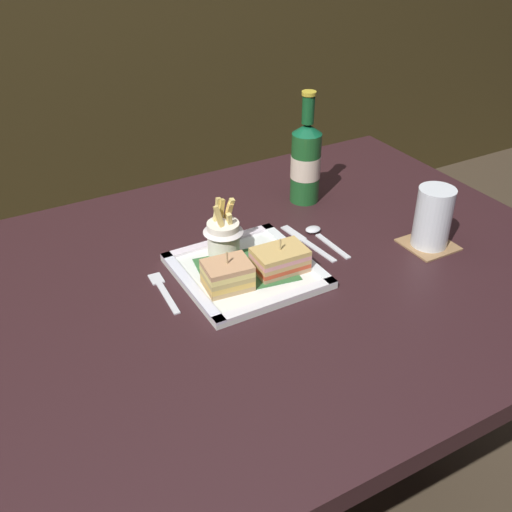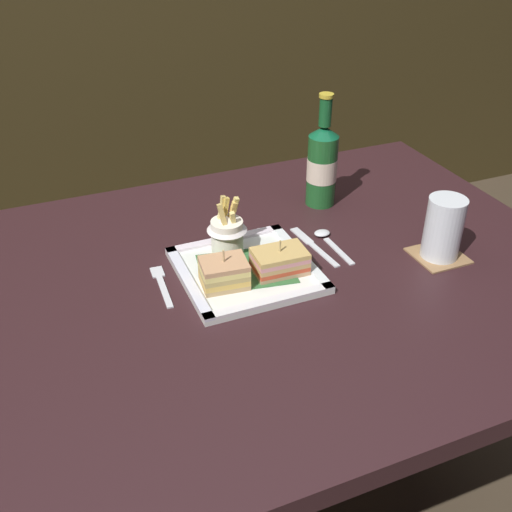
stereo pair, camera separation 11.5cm
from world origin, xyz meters
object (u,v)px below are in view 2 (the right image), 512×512
fries_cup (227,230)px  beer_bottle (322,164)px  sandwich_half_left (224,273)px  sandwich_half_right (280,261)px  square_plate (246,270)px  dining_table (266,311)px  water_glass (443,232)px  spoon (327,238)px  fork (162,284)px  knife (312,245)px

fries_cup → beer_bottle: 0.32m
sandwich_half_left → sandwich_half_right: (0.11, 0.00, -0.00)m
square_plate → sandwich_half_left: sandwich_half_left is taller
dining_table → water_glass: bearing=-12.8°
dining_table → sandwich_half_right: bearing=-38.3°
fries_cup → dining_table: bearing=-62.5°
square_plate → beer_bottle: beer_bottle is taller
sandwich_half_left → water_glass: (0.44, -0.06, 0.02)m
spoon → fork: bearing=-176.3°
spoon → fries_cup: bearing=174.0°
sandwich_half_right → fork: sandwich_half_right is taller
knife → water_glass: bearing=-32.3°
fries_cup → knife: fries_cup is taller
sandwich_half_left → knife: size_ratio=0.53×
fries_cup → water_glass: water_glass is taller
sandwich_half_right → water_glass: size_ratio=0.82×
fries_cup → knife: (0.18, -0.03, -0.06)m
dining_table → square_plate: square_plate is taller
sandwich_half_left → beer_bottle: (0.33, 0.24, 0.06)m
fork → knife: 0.33m
dining_table → knife: (0.13, 0.06, 0.09)m
dining_table → sandwich_half_left: (-0.09, -0.02, 0.13)m
dining_table → spoon: (0.17, 0.07, 0.10)m
sandwich_half_right → square_plate: bearing=150.2°
fork → water_glass: bearing=-12.5°
water_glass → spoon: water_glass is taller
fork → spoon: 0.37m
sandwich_half_right → water_glass: (0.33, -0.06, 0.03)m
sandwich_half_left → fork: size_ratio=0.66×
water_glass → spoon: 0.24m
square_plate → water_glass: (0.38, -0.09, 0.05)m
dining_table → spoon: size_ratio=9.02×
sandwich_half_right → spoon: sandwich_half_right is taller
beer_bottle → sandwich_half_right: bearing=-131.8°
fork → knife: (0.33, 0.02, 0.00)m
sandwich_half_right → water_glass: water_glass is taller
fries_cup → knife: 0.19m
square_plate → fries_cup: (-0.01, 0.07, 0.05)m
dining_table → water_glass: size_ratio=9.99×
dining_table → sandwich_half_left: size_ratio=13.86×
square_plate → fork: size_ratio=1.82×
dining_table → fries_cup: 0.18m
spoon → sandwich_half_right: bearing=-150.8°
beer_bottle → fork: (-0.43, -0.18, -0.10)m
sandwich_half_left → beer_bottle: bearing=36.3°
fork → knife: bearing=2.7°
square_plate → fork: 0.16m
fork → spoon: spoon is taller
water_glass → spoon: bearing=140.9°
beer_bottle → fork: 0.48m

